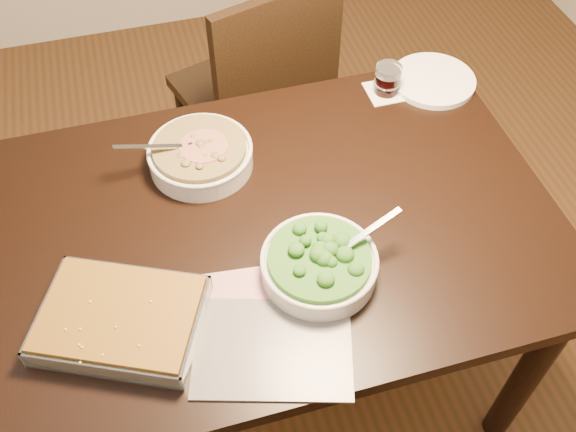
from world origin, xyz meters
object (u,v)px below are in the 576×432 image
object	(u,v)px
stew_bowl	(201,155)
broccoli_bowl	(319,264)
baking_dish	(121,319)
wine_tumbler	(388,79)
dinner_plate	(433,80)
table	(258,248)
chair_far	(261,89)

from	to	relation	value
stew_bowl	broccoli_bowl	bearing A→B (deg)	-65.09
baking_dish	wine_tumbler	size ratio (longest dim) A/B	4.76
wine_tumbler	dinner_plate	distance (m)	0.15
table	dinner_plate	world-z (taller)	dinner_plate
table	baking_dish	world-z (taller)	baking_dish
table	chair_far	size ratio (longest dim) A/B	1.51
stew_bowl	chair_far	distance (m)	0.64
stew_bowl	wine_tumbler	bearing A→B (deg)	14.10
baking_dish	dinner_plate	distance (m)	1.08
broccoli_bowl	chair_far	size ratio (longest dim) A/B	0.31
stew_bowl	chair_far	world-z (taller)	chair_far
table	dinner_plate	xyz separation A→B (m)	(0.60, 0.36, 0.10)
stew_bowl	broccoli_bowl	size ratio (longest dim) A/B	1.01
table	wine_tumbler	bearing A→B (deg)	37.90
broccoli_bowl	baking_dish	distance (m)	0.42
broccoli_bowl	table	bearing A→B (deg)	119.19
baking_dish	wine_tumbler	distance (m)	0.96
table	chair_far	world-z (taller)	chair_far
table	baking_dish	xyz separation A→B (m)	(-0.33, -0.19, 0.12)
baking_dish	chair_far	bearing A→B (deg)	85.70
stew_bowl	dinner_plate	distance (m)	0.70
broccoli_bowl	wine_tumbler	xyz separation A→B (m)	(0.36, 0.53, 0.01)
stew_bowl	chair_far	xyz separation A→B (m)	(0.28, 0.52, -0.27)
dinner_plate	broccoli_bowl	bearing A→B (deg)	-133.55
wine_tumbler	table	bearing A→B (deg)	-142.10
table	dinner_plate	bearing A→B (deg)	30.85
dinner_plate	chair_far	size ratio (longest dim) A/B	0.25
stew_bowl	baking_dish	bearing A→B (deg)	-120.66
dinner_plate	chair_far	bearing A→B (deg)	137.15
table	stew_bowl	world-z (taller)	stew_bowl
table	broccoli_bowl	distance (m)	0.24
stew_bowl	dinner_plate	size ratio (longest dim) A/B	1.22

